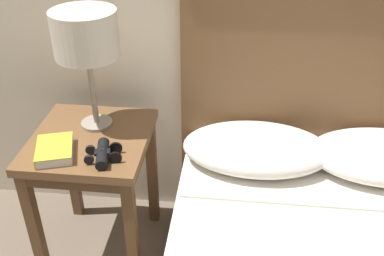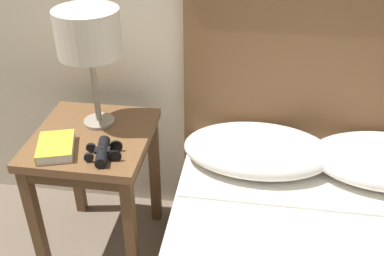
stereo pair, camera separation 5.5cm
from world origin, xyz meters
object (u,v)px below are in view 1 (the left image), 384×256
book_on_nightstand (54,150)px  binoculars_pair (103,154)px  nightstand (92,156)px  table_lamp (86,37)px

book_on_nightstand → binoculars_pair: size_ratio=1.29×
nightstand → table_lamp: 0.49m
nightstand → table_lamp: (0.00, 0.09, 0.48)m
table_lamp → book_on_nightstand: table_lamp is taller
table_lamp → book_on_nightstand: 0.44m
binoculars_pair → nightstand: bearing=124.7°
table_lamp → binoculars_pair: bearing=-68.0°
table_lamp → nightstand: bearing=-92.0°
nightstand → book_on_nightstand: 0.20m
book_on_nightstand → nightstand: bearing=55.4°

